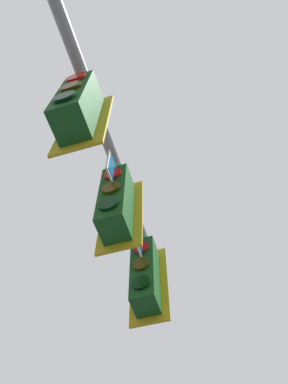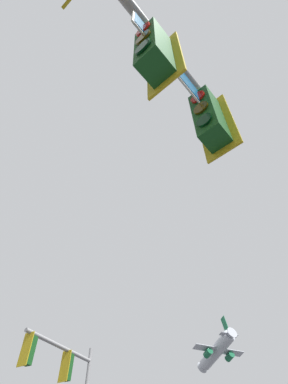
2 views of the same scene
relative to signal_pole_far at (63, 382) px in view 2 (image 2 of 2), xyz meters
name	(u,v)px [view 2 (image 2 of 2)]	position (x,y,z in m)	size (l,w,h in m)	color
signal_pole_far	(63,382)	(0.00, 0.00, 0.00)	(4.47, 1.29, 6.99)	gray
airplane	(217,351)	(83.06, 39.28, 30.81)	(17.38, 19.58, 12.70)	#B2B7C1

